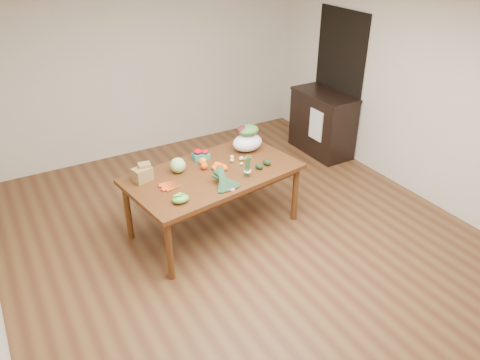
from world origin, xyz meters
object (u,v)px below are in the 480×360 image
dining_table (214,201)px  mandarin_cluster (219,166)px  cabbage (178,165)px  salad_bag (247,139)px  cabinet (322,123)px  paper_bag (142,173)px  kale_bunch (226,180)px  asparagus_bundle (248,166)px

dining_table → mandarin_cluster: size_ratio=10.44×
cabbage → salad_bag: (0.94, 0.09, 0.06)m
cabinet → paper_bag: (-3.12, -0.82, 0.37)m
cabbage → mandarin_cluster: (0.42, -0.18, -0.04)m
cabbage → salad_bag: 0.95m
dining_table → mandarin_cluster: (0.08, 0.01, 0.42)m
mandarin_cluster → paper_bag: bearing=166.8°
salad_bag → kale_bunch: bearing=-134.8°
cabinet → salad_bag: 1.97m
cabinet → mandarin_cluster: cabinet is taller
paper_bag → salad_bag: size_ratio=0.69×
asparagus_bundle → cabinet: bearing=23.2°
kale_bunch → mandarin_cluster: bearing=64.2°
paper_bag → cabbage: 0.40m
cabinet → salad_bag: size_ratio=2.75×
mandarin_cluster → kale_bunch: 0.39m
paper_bag → kale_bunch: (0.70, -0.57, -0.01)m
dining_table → cabbage: cabbage is taller
cabinet → kale_bunch: (-2.42, -1.38, 0.36)m
cabinet → asparagus_bundle: size_ratio=4.08×
paper_bag → salad_bag: (1.34, 0.08, 0.05)m
cabinet → salad_bag: (-1.78, -0.74, 0.42)m
cabinet → cabbage: (-2.72, -0.83, 0.36)m
kale_bunch → asparagus_bundle: bearing=7.6°
cabbage → salad_bag: salad_bag is taller
paper_bag → kale_bunch: bearing=-39.0°
paper_bag → asparagus_bundle: 1.12m
dining_table → mandarin_cluster: mandarin_cluster is taller
dining_table → salad_bag: 0.84m
dining_table → paper_bag: size_ratio=7.34×
dining_table → paper_bag: 0.89m
cabinet → kale_bunch: bearing=-150.2°
dining_table → asparagus_bundle: bearing=-54.0°
paper_bag → mandarin_cluster: bearing=-13.2°
cabinet → paper_bag: 3.24m
asparagus_bundle → salad_bag: 0.65m
cabinet → kale_bunch: size_ratio=2.55×
mandarin_cluster → asparagus_bundle: bearing=-56.6°
mandarin_cluster → salad_bag: 0.60m
cabbage → kale_bunch: 0.63m
dining_table → cabbage: bearing=142.5°
paper_bag → salad_bag: bearing=3.3°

